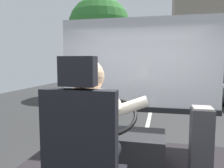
# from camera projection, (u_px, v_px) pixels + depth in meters

# --- Properties ---
(ground) EXTENTS (18.00, 44.00, 0.06)m
(ground) POSITION_uv_depth(u_px,v_px,m) (153.00, 101.00, 10.55)
(ground) COLOR #2C2C2C
(driver_seat) EXTENTS (0.48, 0.48, 1.30)m
(driver_seat) POSITION_uv_depth(u_px,v_px,m) (85.00, 168.00, 1.46)
(driver_seat) COLOR black
(driver_seat) RESTS_ON bus_floor
(bus_driver) EXTENTS (0.81, 0.59, 0.85)m
(bus_driver) POSITION_uv_depth(u_px,v_px,m) (90.00, 133.00, 1.55)
(bus_driver) COLOR black
(bus_driver) RESTS_ON driver_seat
(steering_console) EXTENTS (1.10, 1.03, 0.88)m
(steering_console) POSITION_uv_depth(u_px,v_px,m) (119.00, 147.00, 2.65)
(steering_console) COLOR black
(steering_console) RESTS_ON bus_floor
(fare_box) EXTENTS (0.22, 0.24, 0.78)m
(fare_box) POSITION_uv_depth(u_px,v_px,m) (201.00, 143.00, 2.35)
(fare_box) COLOR #333338
(fare_box) RESTS_ON bus_floor
(windshield_panel) EXTENTS (2.50, 0.08, 1.48)m
(windshield_panel) POSITION_uv_depth(u_px,v_px,m) (137.00, 76.00, 3.41)
(windshield_panel) COLOR silver
(street_tree) EXTENTS (3.56, 3.56, 5.57)m
(street_tree) POSITION_uv_depth(u_px,v_px,m) (100.00, 29.00, 12.35)
(street_tree) COLOR #4C3828
(street_tree) RESTS_ON ground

